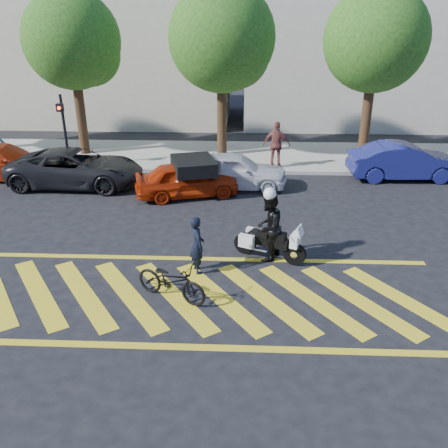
{
  "coord_description": "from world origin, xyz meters",
  "views": [
    {
      "loc": [
        1.02,
        -9.64,
        6.22
      ],
      "look_at": [
        0.52,
        1.94,
        1.05
      ],
      "focal_mm": 38.0,
      "sensor_mm": 36.0,
      "label": 1
    }
  ],
  "objects_px": {
    "officer_bike": "(197,245)",
    "parked_mid_left": "(76,168)",
    "bicycle": "(171,280)",
    "officer_moto": "(268,227)",
    "parked_left": "(2,161)",
    "red_convertible": "(187,180)",
    "police_motorcycle": "(268,242)",
    "parked_right": "(404,161)",
    "parked_mid_right": "(233,170)"
  },
  "relations": [
    {
      "from": "bicycle",
      "to": "red_convertible",
      "type": "relative_size",
      "value": 0.49
    },
    {
      "from": "bicycle",
      "to": "parked_mid_right",
      "type": "relative_size",
      "value": 0.45
    },
    {
      "from": "bicycle",
      "to": "parked_left",
      "type": "distance_m",
      "value": 11.98
    },
    {
      "from": "red_convertible",
      "to": "officer_bike",
      "type": "bearing_deg",
      "value": 173.08
    },
    {
      "from": "bicycle",
      "to": "parked_left",
      "type": "relative_size",
      "value": 0.39
    },
    {
      "from": "red_convertible",
      "to": "parked_mid_right",
      "type": "relative_size",
      "value": 0.92
    },
    {
      "from": "officer_bike",
      "to": "bicycle",
      "type": "xyz_separation_m",
      "value": [
        -0.49,
        -1.32,
        -0.29
      ]
    },
    {
      "from": "police_motorcycle",
      "to": "red_convertible",
      "type": "height_order",
      "value": "red_convertible"
    },
    {
      "from": "officer_moto",
      "to": "parked_left",
      "type": "relative_size",
      "value": 0.4
    },
    {
      "from": "parked_left",
      "to": "parked_right",
      "type": "xyz_separation_m",
      "value": [
        16.38,
        0.56,
        0.04
      ]
    },
    {
      "from": "red_convertible",
      "to": "parked_mid_right",
      "type": "xyz_separation_m",
      "value": [
        1.68,
        1.0,
        0.06
      ]
    },
    {
      "from": "red_convertible",
      "to": "police_motorcycle",
      "type": "bearing_deg",
      "value": -165.97
    },
    {
      "from": "parked_left",
      "to": "parked_mid_left",
      "type": "bearing_deg",
      "value": -102.39
    },
    {
      "from": "officer_bike",
      "to": "officer_moto",
      "type": "bearing_deg",
      "value": -89.03
    },
    {
      "from": "bicycle",
      "to": "officer_moto",
      "type": "height_order",
      "value": "officer_moto"
    },
    {
      "from": "officer_moto",
      "to": "parked_mid_right",
      "type": "xyz_separation_m",
      "value": [
        -1.08,
        5.8,
        -0.26
      ]
    },
    {
      "from": "parked_left",
      "to": "red_convertible",
      "type": "bearing_deg",
      "value": -101.71
    },
    {
      "from": "police_motorcycle",
      "to": "officer_moto",
      "type": "relative_size",
      "value": 1.02
    },
    {
      "from": "bicycle",
      "to": "officer_moto",
      "type": "distance_m",
      "value": 3.19
    },
    {
      "from": "officer_bike",
      "to": "parked_right",
      "type": "height_order",
      "value": "officer_bike"
    },
    {
      "from": "red_convertible",
      "to": "parked_left",
      "type": "distance_m",
      "value": 8.01
    },
    {
      "from": "parked_mid_left",
      "to": "parked_mid_right",
      "type": "bearing_deg",
      "value": -88.14
    },
    {
      "from": "officer_moto",
      "to": "red_convertible",
      "type": "distance_m",
      "value": 5.55
    },
    {
      "from": "parked_right",
      "to": "officer_bike",
      "type": "bearing_deg",
      "value": 134.14
    },
    {
      "from": "officer_bike",
      "to": "parked_right",
      "type": "distance_m",
      "value": 11.06
    },
    {
      "from": "bicycle",
      "to": "officer_moto",
      "type": "bearing_deg",
      "value": -22.55
    },
    {
      "from": "bicycle",
      "to": "parked_mid_left",
      "type": "height_order",
      "value": "parked_mid_left"
    },
    {
      "from": "parked_mid_right",
      "to": "police_motorcycle",
      "type": "bearing_deg",
      "value": -168.83
    },
    {
      "from": "parked_left",
      "to": "police_motorcycle",
      "type": "bearing_deg",
      "value": -120.55
    },
    {
      "from": "red_convertible",
      "to": "parked_left",
      "type": "relative_size",
      "value": 0.79
    },
    {
      "from": "officer_moto",
      "to": "parked_mid_right",
      "type": "distance_m",
      "value": 5.91
    },
    {
      "from": "parked_right",
      "to": "police_motorcycle",
      "type": "bearing_deg",
      "value": 139.08
    },
    {
      "from": "bicycle",
      "to": "parked_mid_left",
      "type": "distance_m",
      "value": 9.29
    },
    {
      "from": "police_motorcycle",
      "to": "parked_left",
      "type": "height_order",
      "value": "parked_left"
    },
    {
      "from": "red_convertible",
      "to": "parked_right",
      "type": "xyz_separation_m",
      "value": [
        8.58,
        2.38,
        0.09
      ]
    },
    {
      "from": "parked_left",
      "to": "officer_bike",
      "type": "bearing_deg",
      "value": -128.97
    },
    {
      "from": "officer_bike",
      "to": "police_motorcycle",
      "type": "distance_m",
      "value": 2.06
    },
    {
      "from": "officer_moto",
      "to": "parked_mid_left",
      "type": "distance_m",
      "value": 9.27
    },
    {
      "from": "parked_mid_right",
      "to": "red_convertible",
      "type": "bearing_deg",
      "value": 121.15
    },
    {
      "from": "officer_moto",
      "to": "parked_mid_left",
      "type": "bearing_deg",
      "value": -104.36
    },
    {
      "from": "officer_moto",
      "to": "parked_left",
      "type": "bearing_deg",
      "value": -97.67
    },
    {
      "from": "officer_bike",
      "to": "parked_left",
      "type": "xyz_separation_m",
      "value": [
        -8.7,
        7.41,
        -0.09
      ]
    },
    {
      "from": "parked_mid_left",
      "to": "parked_right",
      "type": "xyz_separation_m",
      "value": [
        13.04,
        1.38,
        0.02
      ]
    },
    {
      "from": "bicycle",
      "to": "police_motorcycle",
      "type": "relative_size",
      "value": 0.95
    },
    {
      "from": "parked_left",
      "to": "parked_right",
      "type": "distance_m",
      "value": 16.39
    },
    {
      "from": "parked_mid_left",
      "to": "red_convertible",
      "type": "bearing_deg",
      "value": -100.79
    },
    {
      "from": "officer_bike",
      "to": "parked_mid_left",
      "type": "relative_size",
      "value": 0.3
    },
    {
      "from": "parked_mid_right",
      "to": "parked_right",
      "type": "distance_m",
      "value": 7.04
    },
    {
      "from": "red_convertible",
      "to": "parked_mid_left",
      "type": "bearing_deg",
      "value": 61.22
    },
    {
      "from": "officer_moto",
      "to": "red_convertible",
      "type": "xyz_separation_m",
      "value": [
        -2.76,
        4.8,
        -0.32
      ]
    }
  ]
}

